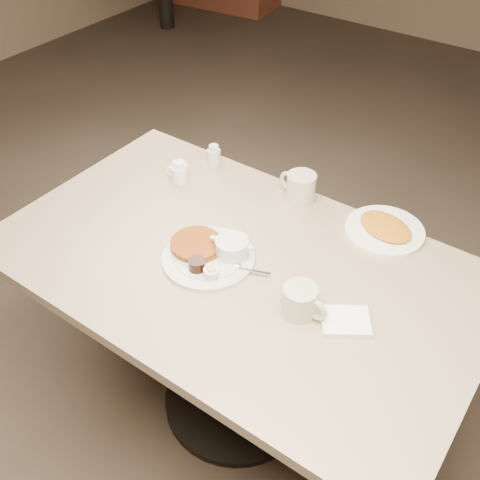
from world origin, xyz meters
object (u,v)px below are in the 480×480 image
Objects in this scene: creamer_left at (179,172)px; creamer_right at (214,155)px; coffee_mug_far at (300,187)px; hash_plate at (385,229)px; coffee_mug_near at (301,301)px; main_plate at (211,253)px; diner_table at (236,299)px.

creamer_left is 1.09× the size of creamer_right.
coffee_mug_far is at bearing 21.12° from creamer_left.
coffee_mug_near is at bearing -95.46° from hash_plate.
main_plate is 2.67× the size of coffee_mug_near.
coffee_mug_far reaches higher than diner_table.
creamer_right is at bearing 126.66° from main_plate.
coffee_mug_near is 1.60× the size of creamer_left.
hash_plate is at bearing 84.54° from coffee_mug_near.
hash_plate is at bearing 51.33° from diner_table.
coffee_mug_near reaches higher than hash_plate.
creamer_left is (-0.41, -0.16, -0.01)m from coffee_mug_far.
creamer_right is at bearing 179.99° from hash_plate.
hash_plate is (0.32, 0.00, -0.04)m from coffee_mug_far.
coffee_mug_near is 0.46m from hash_plate.
creamer_right is (-0.32, 0.43, 0.01)m from main_plate.
creamer_left is (-0.42, 0.23, 0.21)m from diner_table.
creamer_left reaches higher than diner_table.
coffee_mug_near reaches higher than main_plate.
coffee_mug_far is 0.32m from hash_plate.
diner_table is at bearing -28.55° from creamer_left.
hash_plate is (0.73, 0.16, -0.02)m from creamer_left.
coffee_mug_far reaches higher than creamer_left.
creamer_right is 0.70m from hash_plate.
diner_table is at bearing 165.68° from coffee_mug_near.
creamer_left reaches higher than hash_plate.
diner_table is at bearing 27.47° from main_plate.
creamer_right is at bearing 134.66° from diner_table.
coffee_mug_near is 0.80m from creamer_right.
diner_table is 0.35m from coffee_mug_near.
creamer_left and creamer_right have the same top height.
main_plate is at bearing -152.53° from diner_table.
diner_table is at bearing -128.67° from hash_plate.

